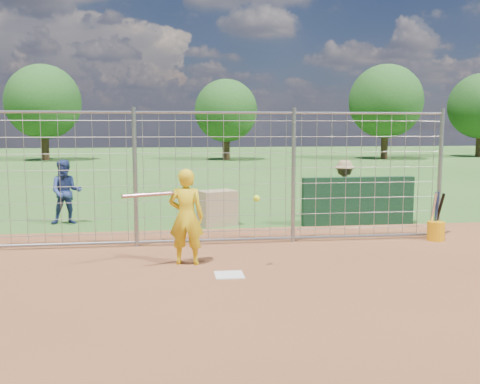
{
  "coord_description": "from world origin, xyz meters",
  "views": [
    {
      "loc": [
        -0.88,
        -8.02,
        2.24
      ],
      "look_at": [
        0.3,
        0.8,
        1.15
      ],
      "focal_mm": 40.0,
      "sensor_mm": 36.0,
      "label": 1
    }
  ],
  "objects": [
    {
      "name": "bystander_c",
      "position": [
        3.34,
        4.41,
        0.72
      ],
      "size": [
        1.0,
        0.67,
        1.44
      ],
      "primitive_type": "imported",
      "rotation": [
        0.0,
        0.0,
        2.99
      ],
      "color": "#947751",
      "rests_on": "ground"
    },
    {
      "name": "batter",
      "position": [
        -0.61,
        0.56,
        0.79
      ],
      "size": [
        0.64,
        0.48,
        1.57
      ],
      "primitive_type": "imported",
      "rotation": [
        0.0,
        0.0,
        2.94
      ],
      "color": "yellow",
      "rests_on": "ground"
    },
    {
      "name": "equipment_in_play",
      "position": [
        -0.8,
        0.33,
        1.17
      ],
      "size": [
        2.14,
        0.53,
        0.13
      ],
      "color": "silver",
      "rests_on": "ground"
    },
    {
      "name": "home_plate",
      "position": [
        0.0,
        -0.2,
        0.01
      ],
      "size": [
        0.43,
        0.43,
        0.02
      ],
      "primitive_type": "cube",
      "color": "silver",
      "rests_on": "ground"
    },
    {
      "name": "tree_line",
      "position": [
        3.13,
        28.13,
        3.71
      ],
      "size": [
        44.66,
        6.72,
        6.48
      ],
      "color": "#3F2B19",
      "rests_on": "ground"
    },
    {
      "name": "bystander_a",
      "position": [
        -3.23,
        4.59,
        0.75
      ],
      "size": [
        0.78,
        0.64,
        1.49
      ],
      "primitive_type": "imported",
      "rotation": [
        0.0,
        0.0,
        0.1
      ],
      "color": "navy",
      "rests_on": "ground"
    },
    {
      "name": "bucket_with_bats",
      "position": [
        4.34,
        1.76,
        0.25
      ],
      "size": [
        0.34,
        0.4,
        0.98
      ],
      "color": "#F4A10C",
      "rests_on": "ground"
    },
    {
      "name": "equipment_bin",
      "position": [
        0.2,
        3.95,
        0.4
      ],
      "size": [
        0.94,
        0.8,
        0.8
      ],
      "primitive_type": "cube",
      "rotation": [
        0.0,
        0.0,
        0.36
      ],
      "color": "tan",
      "rests_on": "ground"
    },
    {
      "name": "infield_dirt",
      "position": [
        0.0,
        -3.0,
        0.01
      ],
      "size": [
        18.0,
        18.0,
        0.0
      ],
      "primitive_type": "plane",
      "color": "brown",
      "rests_on": "ground"
    },
    {
      "name": "ground",
      "position": [
        0.0,
        0.0,
        0.0
      ],
      "size": [
        100.0,
        100.0,
        0.0
      ],
      "primitive_type": "plane",
      "color": "#2D591E",
      "rests_on": "ground"
    },
    {
      "name": "backstop_fence",
      "position": [
        0.0,
        2.0,
        1.26
      ],
      "size": [
        9.08,
        0.08,
        2.6
      ],
      "color": "gray",
      "rests_on": "ground"
    },
    {
      "name": "dugout_wall",
      "position": [
        3.4,
        3.6,
        0.55
      ],
      "size": [
        2.6,
        0.2,
        1.1
      ],
      "primitive_type": "cube",
      "color": "#11381E",
      "rests_on": "ground"
    }
  ]
}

